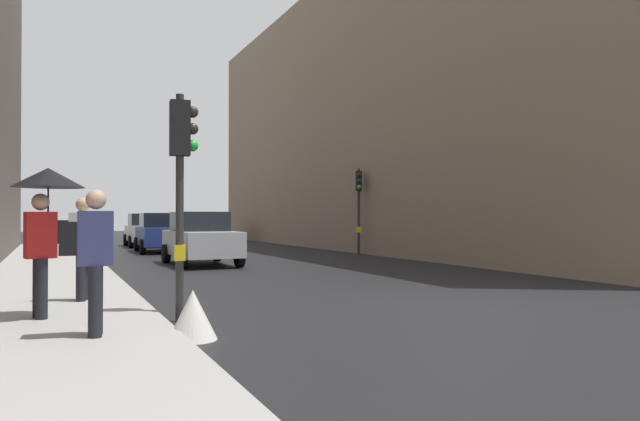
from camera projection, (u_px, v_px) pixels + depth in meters
ground_plane at (464, 305)px, 10.54m from camera, size 120.00×120.00×0.00m
sidewalk_kerb at (52, 284)px, 13.16m from camera, size 2.91×40.00×0.16m
building_facade_right at (430, 121)px, 30.72m from camera, size 12.00×34.51×13.28m
traffic_light_mid_street at (359, 195)px, 24.62m from camera, size 0.33×0.45×3.62m
traffic_light_near_left at (181, 165)px, 8.93m from camera, size 0.44×0.27×3.47m
car_blue_van at (160, 233)px, 26.34m from camera, size 2.15×4.27×1.76m
car_white_compact at (146, 230)px, 31.20m from camera, size 2.09×4.24×1.76m
car_silver_hatchback at (201, 238)px, 19.47m from camera, size 2.05×4.22×1.76m
car_yellow_taxi at (207, 228)px, 37.88m from camera, size 2.02×4.20×1.76m
pedestrian_with_umbrella at (46, 200)px, 8.33m from camera, size 1.00×1.00×2.14m
pedestrian_with_black_backpack at (80, 242)px, 10.03m from camera, size 0.66×0.45×1.77m
pedestrian_with_grey_backpack at (92, 253)px, 7.05m from camera, size 0.63×0.37×1.77m
warning_sign_triangle at (193, 315)px, 7.58m from camera, size 0.64×0.64×0.65m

